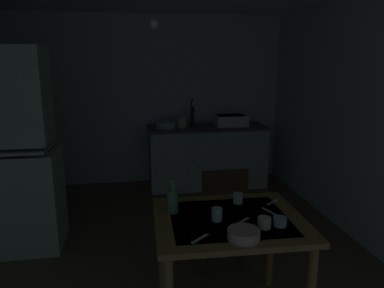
{
  "coord_description": "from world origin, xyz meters",
  "views": [
    {
      "loc": [
        -0.22,
        -3.21,
        1.79
      ],
      "look_at": [
        0.33,
        -0.01,
        1.03
      ],
      "focal_mm": 34.27,
      "sensor_mm": 36.0,
      "label": 1
    }
  ],
  "objects_px": {
    "dining_table": "(229,233)",
    "serving_bowl_wide": "(244,234)",
    "mug_dark": "(238,198)",
    "glass_bottle": "(173,200)",
    "sink_basin": "(231,120)",
    "mixing_bowl_counter": "(166,125)",
    "chair_far_side": "(221,217)",
    "hand_pump": "(192,114)"
  },
  "relations": [
    {
      "from": "mug_dark",
      "to": "glass_bottle",
      "type": "relative_size",
      "value": 0.32
    },
    {
      "from": "hand_pump",
      "to": "dining_table",
      "type": "height_order",
      "value": "hand_pump"
    },
    {
      "from": "dining_table",
      "to": "serving_bowl_wide",
      "type": "relative_size",
      "value": 5.26
    },
    {
      "from": "hand_pump",
      "to": "glass_bottle",
      "type": "distance_m",
      "value": 2.75
    },
    {
      "from": "sink_basin",
      "to": "mixing_bowl_counter",
      "type": "distance_m",
      "value": 0.93
    },
    {
      "from": "hand_pump",
      "to": "mug_dark",
      "type": "bearing_deg",
      "value": -92.5
    },
    {
      "from": "sink_basin",
      "to": "chair_far_side",
      "type": "xyz_separation_m",
      "value": [
        -0.67,
        -2.15,
        -0.46
      ]
    },
    {
      "from": "dining_table",
      "to": "glass_bottle",
      "type": "xyz_separation_m",
      "value": [
        -0.35,
        0.15,
        0.2
      ]
    },
    {
      "from": "mug_dark",
      "to": "glass_bottle",
      "type": "xyz_separation_m",
      "value": [
        -0.48,
        -0.08,
        0.05
      ]
    },
    {
      "from": "mug_dark",
      "to": "glass_bottle",
      "type": "distance_m",
      "value": 0.49
    },
    {
      "from": "sink_basin",
      "to": "serving_bowl_wide",
      "type": "bearing_deg",
      "value": -104.16
    },
    {
      "from": "hand_pump",
      "to": "dining_table",
      "type": "bearing_deg",
      "value": -94.89
    },
    {
      "from": "mixing_bowl_counter",
      "to": "serving_bowl_wide",
      "type": "relative_size",
      "value": 1.36
    },
    {
      "from": "chair_far_side",
      "to": "serving_bowl_wide",
      "type": "relative_size",
      "value": 4.85
    },
    {
      "from": "hand_pump",
      "to": "glass_bottle",
      "type": "height_order",
      "value": "hand_pump"
    },
    {
      "from": "hand_pump",
      "to": "serving_bowl_wide",
      "type": "xyz_separation_m",
      "value": [
        -0.24,
        -3.13,
        -0.23
      ]
    },
    {
      "from": "chair_far_side",
      "to": "glass_bottle",
      "type": "xyz_separation_m",
      "value": [
        -0.47,
        -0.49,
        0.38
      ]
    },
    {
      "from": "hand_pump",
      "to": "serving_bowl_wide",
      "type": "height_order",
      "value": "hand_pump"
    },
    {
      "from": "dining_table",
      "to": "mug_dark",
      "type": "relative_size",
      "value": 13.55
    },
    {
      "from": "chair_far_side",
      "to": "dining_table",
      "type": "bearing_deg",
      "value": -99.92
    },
    {
      "from": "hand_pump",
      "to": "mug_dark",
      "type": "xyz_separation_m",
      "value": [
        -0.11,
        -2.6,
        -0.22
      ]
    },
    {
      "from": "sink_basin",
      "to": "chair_far_side",
      "type": "relative_size",
      "value": 0.47
    },
    {
      "from": "mug_dark",
      "to": "mixing_bowl_counter",
      "type": "bearing_deg",
      "value": 96.15
    },
    {
      "from": "chair_far_side",
      "to": "glass_bottle",
      "type": "distance_m",
      "value": 0.77
    },
    {
      "from": "chair_far_side",
      "to": "mug_dark",
      "type": "relative_size",
      "value": 12.5
    },
    {
      "from": "chair_far_side",
      "to": "mug_dark",
      "type": "bearing_deg",
      "value": -87.58
    },
    {
      "from": "hand_pump",
      "to": "mug_dark",
      "type": "height_order",
      "value": "hand_pump"
    },
    {
      "from": "mixing_bowl_counter",
      "to": "dining_table",
      "type": "xyz_separation_m",
      "value": [
        0.14,
        -2.74,
        -0.24
      ]
    },
    {
      "from": "mug_dark",
      "to": "glass_bottle",
      "type": "bearing_deg",
      "value": -170.59
    },
    {
      "from": "sink_basin",
      "to": "glass_bottle",
      "type": "relative_size",
      "value": 1.89
    },
    {
      "from": "glass_bottle",
      "to": "sink_basin",
      "type": "bearing_deg",
      "value": 66.65
    },
    {
      "from": "mixing_bowl_counter",
      "to": "dining_table",
      "type": "height_order",
      "value": "mixing_bowl_counter"
    },
    {
      "from": "sink_basin",
      "to": "dining_table",
      "type": "bearing_deg",
      "value": -105.69
    },
    {
      "from": "sink_basin",
      "to": "dining_table",
      "type": "height_order",
      "value": "sink_basin"
    },
    {
      "from": "dining_table",
      "to": "serving_bowl_wide",
      "type": "distance_m",
      "value": 0.32
    },
    {
      "from": "sink_basin",
      "to": "glass_bottle",
      "type": "height_order",
      "value": "sink_basin"
    },
    {
      "from": "hand_pump",
      "to": "mixing_bowl_counter",
      "type": "height_order",
      "value": "hand_pump"
    },
    {
      "from": "hand_pump",
      "to": "dining_table",
      "type": "distance_m",
      "value": 2.87
    },
    {
      "from": "sink_basin",
      "to": "dining_table",
      "type": "distance_m",
      "value": 2.91
    },
    {
      "from": "hand_pump",
      "to": "mixing_bowl_counter",
      "type": "distance_m",
      "value": 0.41
    },
    {
      "from": "mixing_bowl_counter",
      "to": "sink_basin",
      "type": "bearing_deg",
      "value": 3.1
    },
    {
      "from": "hand_pump",
      "to": "chair_far_side",
      "type": "xyz_separation_m",
      "value": [
        -0.13,
        -2.19,
        -0.55
      ]
    }
  ]
}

